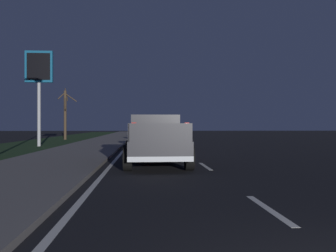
% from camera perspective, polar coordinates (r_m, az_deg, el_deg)
% --- Properties ---
extents(ground, '(144.00, 144.00, 0.00)m').
position_cam_1_polar(ground, '(29.86, 0.62, -2.72)').
color(ground, black).
extents(sidewalk_shoulder, '(108.00, 4.00, 0.12)m').
position_cam_1_polar(sidewalk_shoulder, '(29.99, -10.32, -2.59)').
color(sidewalk_shoulder, slate).
rests_on(sidewalk_shoulder, ground).
extents(grass_verge, '(108.00, 6.00, 0.01)m').
position_cam_1_polar(grass_verge, '(30.98, -19.55, -2.61)').
color(grass_verge, '#1E3819').
rests_on(grass_verge, ground).
extents(lane_markings, '(108.00, 3.54, 0.01)m').
position_cam_1_polar(lane_markings, '(31.80, -4.23, -2.54)').
color(lane_markings, silver).
rests_on(lane_markings, ground).
extents(pickup_truck, '(5.47, 2.37, 1.87)m').
position_cam_1_polar(pickup_truck, '(14.32, -1.92, -2.13)').
color(pickup_truck, '#232328').
rests_on(pickup_truck, ground).
extents(sedan_tan, '(4.41, 2.04, 1.54)m').
position_cam_1_polar(sedan_tan, '(34.10, -3.02, -1.05)').
color(sedan_tan, '#9E845B').
rests_on(sedan_tan, ground).
extents(sedan_silver, '(4.45, 2.11, 1.54)m').
position_cam_1_polar(sedan_silver, '(42.19, 1.59, -0.83)').
color(sedan_silver, '#B2B5BA').
rests_on(sedan_silver, ground).
extents(sedan_black, '(4.44, 2.09, 1.54)m').
position_cam_1_polar(sedan_black, '(43.37, -3.23, -0.80)').
color(sedan_black, black).
rests_on(sedan_black, ground).
extents(sedan_red, '(4.40, 2.03, 1.54)m').
position_cam_1_polar(sedan_red, '(23.18, -2.23, -1.59)').
color(sedan_red, maroon).
rests_on(sedan_red, ground).
extents(gas_price_sign, '(0.27, 1.90, 6.66)m').
position_cam_1_polar(gas_price_sign, '(28.01, -18.93, 7.33)').
color(gas_price_sign, '#99999E').
rests_on(gas_price_sign, ground).
extents(bare_tree_far, '(2.13, 1.79, 5.29)m').
position_cam_1_polar(bare_tree_far, '(40.13, -15.26, 1.91)').
color(bare_tree_far, '#423323').
rests_on(bare_tree_far, ground).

